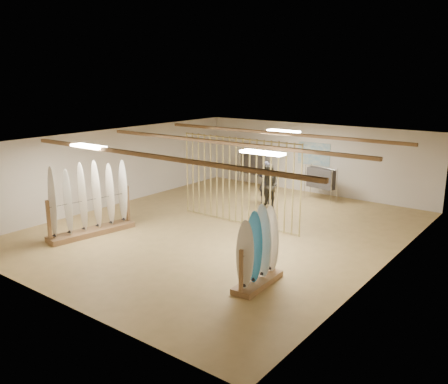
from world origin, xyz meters
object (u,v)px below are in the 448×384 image
Objects in this scene: clothing_rack_b at (321,178)px; shopper_a at (266,180)px; shopper_b at (269,184)px; rack_left at (91,211)px; rack_right at (258,260)px; clothing_rack_a at (255,164)px.

clothing_rack_b is 0.72× the size of shopper_a.
shopper_b is at bearing 130.98° from shopper_a.
rack_left is at bearing 65.10° from shopper_a.
rack_right is 6.62m from shopper_b.
shopper_a reaches higher than clothing_rack_b.
shopper_a reaches higher than shopper_b.
rack_left is 8.14m from clothing_rack_a.
rack_right reaches higher than clothing_rack_b.
shopper_b is at bearing 74.72° from rack_left.
clothing_rack_a is 2.66m from shopper_a.
shopper_a is at bearing -32.92° from clothing_rack_a.
clothing_rack_b is 0.75× the size of shopper_b.
rack_right is 1.15× the size of clothing_rack_a.
rack_right is at bearing 116.35° from shopper_a.
rack_right is at bearing -54.52° from shopper_b.
shopper_b is (2.67, 5.78, 0.15)m from rack_left.
clothing_rack_b is 2.30m from shopper_b.
clothing_rack_a is (0.48, 8.12, 0.29)m from rack_left.
shopper_a is at bearing 117.98° from rack_right.
clothing_rack_a is 3.20m from shopper_b.
rack_left is 5.95m from rack_right.
shopper_a is at bearing 79.20° from rack_left.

